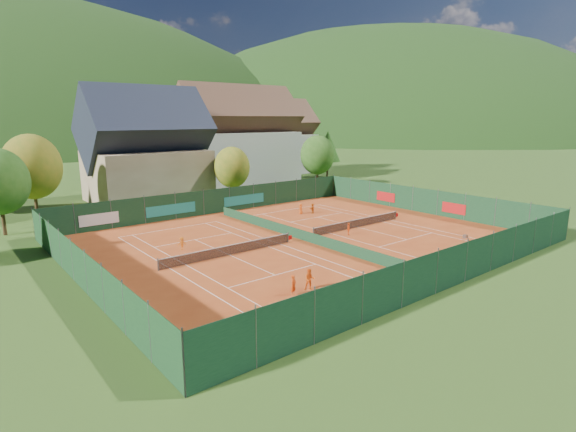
# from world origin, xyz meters

# --- Properties ---
(ground) EXTENTS (600.00, 600.00, 0.00)m
(ground) POSITION_xyz_m (0.00, 0.00, -0.02)
(ground) COLOR #2C4D18
(ground) RESTS_ON ground
(clay_pad) EXTENTS (40.00, 32.00, 0.01)m
(clay_pad) POSITION_xyz_m (0.00, 0.00, 0.01)
(clay_pad) COLOR #A13D17
(clay_pad) RESTS_ON ground
(court_markings_left) EXTENTS (11.03, 23.83, 0.00)m
(court_markings_left) POSITION_xyz_m (-8.00, 0.00, 0.01)
(court_markings_left) COLOR white
(court_markings_left) RESTS_ON ground
(court_markings_right) EXTENTS (11.03, 23.83, 0.00)m
(court_markings_right) POSITION_xyz_m (8.00, 0.00, 0.01)
(court_markings_right) COLOR white
(court_markings_right) RESTS_ON ground
(tennis_net_left) EXTENTS (13.30, 0.10, 1.02)m
(tennis_net_left) POSITION_xyz_m (-7.85, 0.00, 0.51)
(tennis_net_left) COLOR #59595B
(tennis_net_left) RESTS_ON ground
(tennis_net_right) EXTENTS (13.30, 0.10, 1.02)m
(tennis_net_right) POSITION_xyz_m (8.15, 0.00, 0.51)
(tennis_net_right) COLOR #59595B
(tennis_net_right) RESTS_ON ground
(court_divider) EXTENTS (0.03, 28.80, 1.00)m
(court_divider) POSITION_xyz_m (0.00, 0.00, 0.50)
(court_divider) COLOR #14371F
(court_divider) RESTS_ON ground
(fence_north) EXTENTS (40.00, 0.10, 3.00)m
(fence_north) POSITION_xyz_m (-0.46, 15.99, 1.47)
(fence_north) COLOR #13351D
(fence_north) RESTS_ON ground
(fence_south) EXTENTS (40.00, 0.04, 3.00)m
(fence_south) POSITION_xyz_m (0.00, -16.00, 1.50)
(fence_south) COLOR #133521
(fence_south) RESTS_ON ground
(fence_west) EXTENTS (0.04, 32.00, 3.00)m
(fence_west) POSITION_xyz_m (-20.00, 0.00, 1.50)
(fence_west) COLOR #14371A
(fence_west) RESTS_ON ground
(fence_east) EXTENTS (0.09, 32.00, 3.00)m
(fence_east) POSITION_xyz_m (20.00, 0.05, 1.48)
(fence_east) COLOR #14381E
(fence_east) RESTS_ON ground
(chalet) EXTENTS (16.20, 12.00, 16.00)m
(chalet) POSITION_xyz_m (-3.00, 30.00, 6.62)
(chalet) COLOR tan
(chalet) RESTS_ON ground
(hotel_block_a) EXTENTS (21.60, 11.00, 17.25)m
(hotel_block_a) POSITION_xyz_m (16.00, 36.00, 7.38)
(hotel_block_a) COLOR silver
(hotel_block_a) RESTS_ON ground
(hotel_block_b) EXTENTS (17.28, 10.00, 15.50)m
(hotel_block_b) POSITION_xyz_m (30.00, 44.00, 6.62)
(hotel_block_b) COLOR silver
(hotel_block_b) RESTS_ON ground
(tree_west_mid) EXTENTS (6.44, 6.44, 9.78)m
(tree_west_mid) POSITION_xyz_m (-18.00, 26.00, 6.07)
(tree_west_mid) COLOR #472E19
(tree_west_mid) RESTS_ON ground
(tree_center) EXTENTS (5.01, 5.01, 7.60)m
(tree_center) POSITION_xyz_m (6.00, 22.00, 4.72)
(tree_center) COLOR #442918
(tree_center) RESTS_ON ground
(tree_east_front) EXTENTS (5.72, 5.72, 8.69)m
(tree_east_front) POSITION_xyz_m (24.00, 24.00, 5.39)
(tree_east_front) COLOR #412717
(tree_east_front) RESTS_ON ground
(tree_east_mid) EXTENTS (5.04, 5.04, 9.00)m
(tree_east_mid) POSITION_xyz_m (34.00, 32.00, 6.06)
(tree_east_mid) COLOR #452D18
(tree_east_mid) RESTS_ON ground
(tree_east_back) EXTENTS (7.15, 7.15, 10.86)m
(tree_east_back) POSITION_xyz_m (26.00, 40.00, 6.74)
(tree_east_back) COLOR #4A301A
(tree_east_back) RESTS_ON ground
(mountain_backdrop) EXTENTS (820.00, 530.00, 242.00)m
(mountain_backdrop) POSITION_xyz_m (28.54, 233.48, -39.64)
(mountain_backdrop) COLOR black
(mountain_backdrop) RESTS_ON ground
(ball_hopper) EXTENTS (0.34, 0.34, 0.80)m
(ball_hopper) POSITION_xyz_m (11.57, -10.37, 0.56)
(ball_hopper) COLOR slate
(ball_hopper) RESTS_ON ground
(loose_ball_0) EXTENTS (0.07, 0.07, 0.07)m
(loose_ball_0) POSITION_xyz_m (-7.87, -6.07, 0.03)
(loose_ball_0) COLOR #CCD833
(loose_ball_0) RESTS_ON ground
(loose_ball_1) EXTENTS (0.07, 0.07, 0.07)m
(loose_ball_1) POSITION_xyz_m (2.29, -8.96, 0.03)
(loose_ball_1) COLOR #CCD833
(loose_ball_1) RESTS_ON ground
(loose_ball_2) EXTENTS (0.07, 0.07, 0.07)m
(loose_ball_2) POSITION_xyz_m (-0.07, 3.39, 0.03)
(loose_ball_2) COLOR #CCD833
(loose_ball_2) RESTS_ON ground
(loose_ball_3) EXTENTS (0.07, 0.07, 0.07)m
(loose_ball_3) POSITION_xyz_m (-3.99, 5.91, 0.03)
(loose_ball_3) COLOR #CCD833
(loose_ball_3) RESTS_ON ground
(player_left_near) EXTENTS (0.61, 0.51, 1.42)m
(player_left_near) POSITION_xyz_m (-9.36, -10.22, 0.71)
(player_left_near) COLOR #D84913
(player_left_near) RESTS_ON ground
(player_left_mid) EXTENTS (0.93, 0.89, 1.51)m
(player_left_mid) POSITION_xyz_m (-7.89, -10.18, 0.76)
(player_left_mid) COLOR orange
(player_left_mid) RESTS_ON ground
(player_left_far) EXTENTS (0.85, 0.61, 1.20)m
(player_left_far) POSITION_xyz_m (-10.48, 4.02, 0.60)
(player_left_far) COLOR orange
(player_left_far) RESTS_ON ground
(player_right_near) EXTENTS (0.67, 0.76, 1.23)m
(player_right_near) POSITION_xyz_m (4.85, -1.65, 0.62)
(player_right_near) COLOR #E85314
(player_right_near) RESTS_ON ground
(player_right_far_a) EXTENTS (0.75, 0.63, 1.31)m
(player_right_far_a) POSITION_xyz_m (7.65, 9.02, 0.65)
(player_right_far_a) COLOR #E35614
(player_right_far_a) RESTS_ON ground
(player_right_far_b) EXTENTS (1.21, 0.77, 1.25)m
(player_right_far_b) POSITION_xyz_m (9.01, 8.39, 0.62)
(player_right_far_b) COLOR #D35C12
(player_right_far_b) RESTS_ON ground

